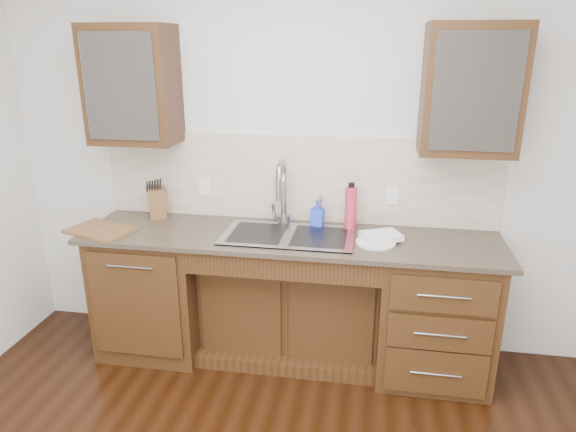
% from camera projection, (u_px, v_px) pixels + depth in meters
% --- Properties ---
extents(wall_back, '(4.00, 0.10, 2.70)m').
position_uv_depth(wall_back, '(298.00, 156.00, 3.50)').
color(wall_back, silver).
rests_on(wall_back, ground).
extents(base_cabinet_left, '(0.70, 0.62, 0.88)m').
position_uv_depth(base_cabinet_left, '(156.00, 289.00, 3.61)').
color(base_cabinet_left, '#593014').
rests_on(base_cabinet_left, ground).
extents(base_cabinet_center, '(1.20, 0.44, 0.70)m').
position_uv_depth(base_cabinet_center, '(291.00, 305.00, 3.57)').
color(base_cabinet_center, '#593014').
rests_on(base_cabinet_center, ground).
extents(base_cabinet_right, '(0.70, 0.62, 0.88)m').
position_uv_depth(base_cabinet_right, '(434.00, 311.00, 3.31)').
color(base_cabinet_right, '#593014').
rests_on(base_cabinet_right, ground).
extents(countertop, '(2.70, 0.65, 0.03)m').
position_uv_depth(countertop, '(289.00, 238.00, 3.30)').
color(countertop, '#84705B').
rests_on(countertop, base_cabinet_left).
extents(backsplash, '(2.70, 0.02, 0.59)m').
position_uv_depth(backsplash, '(296.00, 179.00, 3.49)').
color(backsplash, beige).
rests_on(backsplash, wall_back).
extents(sink, '(0.84, 0.46, 0.19)m').
position_uv_depth(sink, '(288.00, 248.00, 3.31)').
color(sink, '#9E9EA5').
rests_on(sink, countertop).
extents(faucet, '(0.04, 0.04, 0.40)m').
position_uv_depth(faucet, '(284.00, 196.00, 3.44)').
color(faucet, '#999993').
rests_on(faucet, countertop).
extents(filter_tap, '(0.02, 0.02, 0.24)m').
position_uv_depth(filter_tap, '(321.00, 208.00, 3.44)').
color(filter_tap, '#999993').
rests_on(filter_tap, countertop).
extents(upper_cabinet_left, '(0.55, 0.34, 0.75)m').
position_uv_depth(upper_cabinet_left, '(133.00, 85.00, 3.31)').
color(upper_cabinet_left, '#593014').
rests_on(upper_cabinet_left, wall_back).
extents(upper_cabinet_right, '(0.55, 0.34, 0.75)m').
position_uv_depth(upper_cabinet_right, '(471.00, 90.00, 2.98)').
color(upper_cabinet_right, '#593014').
rests_on(upper_cabinet_right, wall_back).
extents(outlet_left, '(0.08, 0.01, 0.12)m').
position_uv_depth(outlet_left, '(205.00, 187.00, 3.61)').
color(outlet_left, white).
rests_on(outlet_left, backsplash).
extents(outlet_right, '(0.08, 0.01, 0.12)m').
position_uv_depth(outlet_right, '(392.00, 196.00, 3.41)').
color(outlet_right, white).
rests_on(outlet_right, backsplash).
extents(soap_bottle, '(0.09, 0.09, 0.18)m').
position_uv_depth(soap_bottle, '(317.00, 213.00, 3.43)').
color(soap_bottle, blue).
rests_on(soap_bottle, countertop).
extents(water_bottle, '(0.10, 0.10, 0.29)m').
position_uv_depth(water_bottle, '(351.00, 208.00, 3.36)').
color(water_bottle, '#CF2A41').
rests_on(water_bottle, countertop).
extents(plate, '(0.30, 0.30, 0.01)m').
position_uv_depth(plate, '(376.00, 243.00, 3.16)').
color(plate, silver).
rests_on(plate, countertop).
extents(dish_towel, '(0.28, 0.25, 0.04)m').
position_uv_depth(dish_towel, '(381.00, 236.00, 3.19)').
color(dish_towel, white).
rests_on(dish_towel, plate).
extents(knife_block, '(0.18, 0.22, 0.21)m').
position_uv_depth(knife_block, '(158.00, 202.00, 3.64)').
color(knife_block, olive).
rests_on(knife_block, countertop).
extents(cutting_board, '(0.47, 0.39, 0.02)m').
position_uv_depth(cutting_board, '(100.00, 230.00, 3.36)').
color(cutting_board, brown).
rests_on(cutting_board, countertop).
extents(cup_left_a, '(0.16, 0.16, 0.11)m').
position_uv_depth(cup_left_a, '(125.00, 92.00, 3.33)').
color(cup_left_a, white).
rests_on(cup_left_a, upper_cabinet_left).
extents(cup_left_b, '(0.12, 0.12, 0.08)m').
position_uv_depth(cup_left_b, '(140.00, 94.00, 3.32)').
color(cup_left_b, white).
rests_on(cup_left_b, upper_cabinet_left).
extents(cup_right_a, '(0.17, 0.17, 0.10)m').
position_uv_depth(cup_right_a, '(462.00, 98.00, 3.00)').
color(cup_right_a, white).
rests_on(cup_right_a, upper_cabinet_right).
extents(cup_right_b, '(0.10, 0.10, 0.09)m').
position_uv_depth(cup_right_b, '(494.00, 100.00, 2.98)').
color(cup_right_b, white).
rests_on(cup_right_b, upper_cabinet_right).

